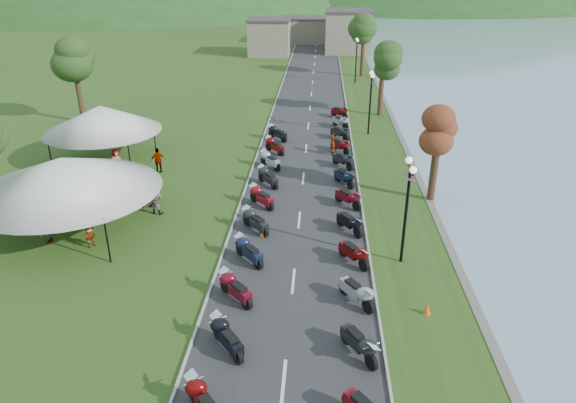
{
  "coord_description": "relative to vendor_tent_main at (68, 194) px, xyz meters",
  "views": [
    {
      "loc": [
        0.99,
        -3.15,
        12.86
      ],
      "look_at": [
        -0.6,
        21.61,
        1.3
      ],
      "focal_mm": 32.0,
      "sensor_mm": 36.0,
      "label": 1
    }
  ],
  "objects": [
    {
      "name": "tree_lakeside",
      "position": [
        19.66,
        4.92,
        1.11
      ],
      "size": [
        2.24,
        2.24,
        6.22
      ],
      "primitive_type": null,
      "color": "#2E511E",
      "rests_on": "ground"
    },
    {
      "name": "moto_row_right",
      "position": [
        14.59,
        3.68,
        -1.45
      ],
      "size": [
        2.6,
        40.06,
        1.1
      ],
      "primitive_type": null,
      "color": "#331411",
      "rests_on": "ground"
    },
    {
      "name": "moto_row_left",
      "position": [
        9.7,
        -4.33,
        -1.45
      ],
      "size": [
        2.6,
        42.3,
        1.1
      ],
      "primitive_type": null,
      "color": "#331411",
      "rests_on": "ground"
    },
    {
      "name": "far_building",
      "position": [
        9.94,
        64.7,
        0.5
      ],
      "size": [
        18.0,
        16.0,
        5.0
      ],
      "primitive_type": "cube",
      "color": "gray",
      "rests_on": "ground"
    },
    {
      "name": "road",
      "position": [
        11.94,
        19.7,
        -1.99
      ],
      "size": [
        7.0,
        120.0,
        0.02
      ],
      "primitive_type": "cube",
      "color": "#2F2F32",
      "rests_on": "ground"
    },
    {
      "name": "vendor_tent_main",
      "position": [
        0.0,
        0.0,
        0.0
      ],
      "size": [
        6.43,
        6.43,
        4.0
      ],
      "primitive_type": null,
      "color": "silver",
      "rests_on": "ground"
    },
    {
      "name": "pedestrian_b",
      "position": [
        3.85,
        2.11,
        -2.0
      ],
      "size": [
        0.95,
        0.7,
        1.75
      ],
      "primitive_type": "imported",
      "rotation": [
        0.0,
        0.0,
        2.84
      ],
      "color": "slate",
      "rests_on": "ground"
    },
    {
      "name": "pedestrian_a",
      "position": [
        1.72,
        -1.83,
        -2.0
      ],
      "size": [
        0.63,
        0.7,
        1.58
      ],
      "primitive_type": "imported",
      "rotation": [
        0.0,
        0.0,
        1.13
      ],
      "color": "slate",
      "rests_on": "ground"
    },
    {
      "name": "pedestrian_c",
      "position": [
        -0.65,
        -1.53,
        -2.0
      ],
      "size": [
        0.57,
        1.18,
        1.76
      ],
      "primitive_type": "imported",
      "rotation": [
        0.0,
        0.0,
        4.8
      ],
      "color": "slate",
      "rests_on": "ground"
    },
    {
      "name": "vendor_tent_side",
      "position": [
        -2.17,
        10.22,
        0.0
      ],
      "size": [
        5.35,
        5.35,
        4.0
      ],
      "primitive_type": null,
      "color": "silver",
      "rests_on": "ground"
    },
    {
      "name": "hills_backdrop",
      "position": [
        11.94,
        179.7,
        -2.0
      ],
      "size": [
        360.0,
        120.0,
        76.0
      ],
      "primitive_type": null,
      "color": "#285621",
      "rests_on": "ground"
    }
  ]
}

